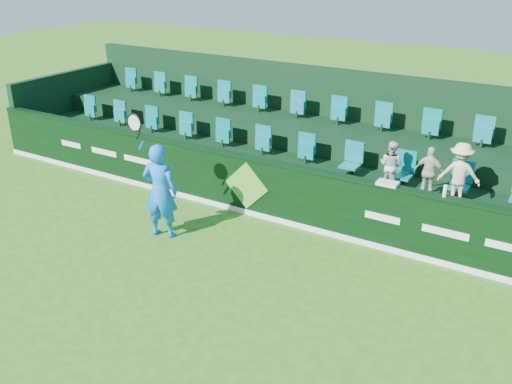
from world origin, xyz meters
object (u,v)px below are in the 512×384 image
Objects in this scene: tennis_player at (160,190)px; spectator_left at (391,165)px; drinks_bottle at (445,191)px; spectator_right at (460,173)px; towel at (388,183)px; spectator_middle at (429,172)px.

spectator_left is at bearing 38.41° from tennis_player.
spectator_left is 1.78m from drinks_bottle.
drinks_bottle is at bearing 153.38° from spectator_left.
spectator_left is 1.39m from spectator_right.
towel is 1.81× the size of drinks_bottle.
spectator_right is (5.13, 2.97, 0.42)m from tennis_player.
spectator_left is at bearing 2.05° from spectator_middle.
spectator_right reaches higher than spectator_left.
spectator_left is 0.99× the size of spectator_middle.
spectator_right is at bearing -167.61° from spectator_left.
spectator_middle is (0.80, 0.00, 0.01)m from spectator_left.
towel is at bearing 118.18° from spectator_left.
spectator_left reaches higher than drinks_bottle.
towel is at bearing 68.56° from spectator_middle.
spectator_middle is 0.59m from spectator_right.
spectator_right is at bearing 30.07° from tennis_player.
spectator_left is 0.80m from spectator_middle.
spectator_left is 1.17m from towel.
towel is at bearing 24.49° from tennis_player.
tennis_player reaches higher than spectator_middle.
drinks_bottle reaches higher than towel.
spectator_left reaches higher than towel.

